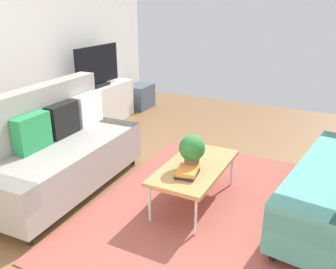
# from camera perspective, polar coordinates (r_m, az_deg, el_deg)

# --- Properties ---
(ground_plane) EXTENTS (7.68, 7.68, 0.00)m
(ground_plane) POSITION_cam_1_polar(r_m,az_deg,el_deg) (3.75, 5.74, -10.51)
(ground_plane) COLOR brown
(area_rug) EXTENTS (2.90, 2.20, 0.01)m
(area_rug) POSITION_cam_1_polar(r_m,az_deg,el_deg) (3.61, 6.82, -11.81)
(area_rug) COLOR #9E4C42
(area_rug) RESTS_ON ground_plane
(couch_beige) EXTENTS (1.94, 0.92, 1.10)m
(couch_beige) POSITION_cam_1_polar(r_m,az_deg,el_deg) (3.95, -17.39, -2.40)
(couch_beige) COLOR gray
(couch_beige) RESTS_ON ground_plane
(coffee_table) EXTENTS (1.10, 0.56, 0.42)m
(coffee_table) POSITION_cam_1_polar(r_m,az_deg,el_deg) (3.53, 4.33, -5.36)
(coffee_table) COLOR #B7844C
(coffee_table) RESTS_ON ground_plane
(tv_console) EXTENTS (1.40, 0.44, 0.64)m
(tv_console) POSITION_cam_1_polar(r_m,az_deg,el_deg) (5.97, -10.99, 4.68)
(tv_console) COLOR silver
(tv_console) RESTS_ON ground_plane
(tv) EXTENTS (1.00, 0.20, 0.64)m
(tv) POSITION_cam_1_polar(r_m,az_deg,el_deg) (5.82, -11.27, 10.64)
(tv) COLOR black
(tv) RESTS_ON tv_console
(storage_trunk) EXTENTS (0.52, 0.40, 0.44)m
(storage_trunk) POSITION_cam_1_polar(r_m,az_deg,el_deg) (6.81, -4.59, 6.12)
(storage_trunk) COLOR #4C5666
(storage_trunk) RESTS_ON ground_plane
(potted_plant) EXTENTS (0.25, 0.25, 0.34)m
(potted_plant) POSITION_cam_1_polar(r_m,az_deg,el_deg) (3.38, 3.88, -2.49)
(potted_plant) COLOR brown
(potted_plant) RESTS_ON coffee_table
(table_book_0) EXTENTS (0.26, 0.21, 0.03)m
(table_book_0) POSITION_cam_1_polar(r_m,az_deg,el_deg) (3.31, 3.12, -6.31)
(table_book_0) COLOR #262626
(table_book_0) RESTS_ON coffee_table
(table_book_1) EXTENTS (0.27, 0.23, 0.04)m
(table_book_1) POSITION_cam_1_polar(r_m,az_deg,el_deg) (3.30, 3.13, -5.80)
(table_book_1) COLOR orange
(table_book_1) RESTS_ON table_book_0
(vase_0) EXTENTS (0.11, 0.11, 0.16)m
(vase_0) POSITION_cam_1_polar(r_m,az_deg,el_deg) (5.48, -15.42, 7.21)
(vase_0) COLOR #33B29E
(vase_0) RESTS_ON tv_console
(vase_1) EXTENTS (0.11, 0.11, 0.17)m
(vase_1) POSITION_cam_1_polar(r_m,az_deg,el_deg) (5.60, -14.27, 7.61)
(vase_1) COLOR #4C72B2
(vase_1) RESTS_ON tv_console
(bottle_0) EXTENTS (0.06, 0.06, 0.22)m
(bottle_0) POSITION_cam_1_polar(r_m,az_deg,el_deg) (5.66, -12.47, 8.18)
(bottle_0) COLOR gold
(bottle_0) RESTS_ON tv_console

